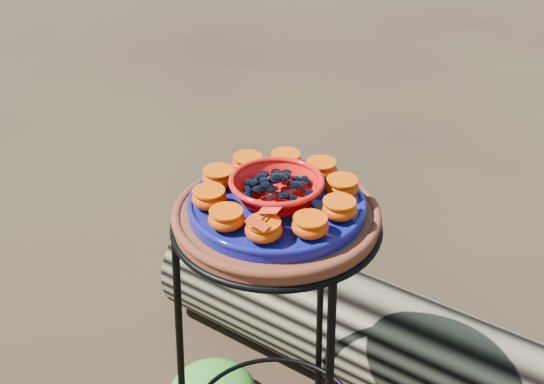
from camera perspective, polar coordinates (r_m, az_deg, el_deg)
The scene contains 18 objects.
plant_stand at distance 1.52m, azimuth 0.32°, elevation -13.78°, with size 0.44×0.44×0.70m, color black, non-canonical shape.
terracotta_saucer at distance 1.29m, azimuth 0.37°, elevation -2.18°, with size 0.39×0.39×0.03m, color #4C1F14.
cobalt_plate at distance 1.27m, azimuth 0.37°, elevation -1.18°, with size 0.33×0.33×0.02m, color #040D36.
red_bowl at distance 1.26m, azimuth 0.38°, elevation 0.14°, with size 0.17×0.17×0.05m, color red, non-canonical shape.
glass_gems at distance 1.24m, azimuth 0.38°, elevation 1.49°, with size 0.13×0.13×0.02m, color black, non-canonical shape.
orange_half_0 at distance 1.16m, azimuth -0.71°, elevation -3.21°, with size 0.06×0.06×0.04m, color #B62C00.
orange_half_1 at distance 1.17m, azimuth 3.20°, elevation -2.88°, with size 0.06×0.06×0.04m, color #B62C00.
orange_half_2 at distance 1.22m, azimuth 5.62°, elevation -1.44°, with size 0.06×0.06×0.04m, color #B62C00.
orange_half_3 at distance 1.28m, azimuth 5.86°, elevation 0.39°, with size 0.06×0.06×0.04m, color #B62C00.
orange_half_4 at distance 1.34m, azimuth 4.11°, elevation 1.89°, with size 0.06×0.06×0.04m, color #B62C00.
orange_half_5 at distance 1.37m, azimuth 1.15°, elevation 2.60°, with size 0.06×0.06×0.04m, color #B62C00.
orange_half_6 at distance 1.36m, azimuth -2.05°, elevation 2.35°, with size 0.06×0.06×0.04m, color #B62C00.
orange_half_7 at distance 1.31m, azimuth -4.49°, elevation 1.20°, with size 0.06×0.06×0.04m, color #B62C00.
orange_half_8 at distance 1.25m, azimuth -5.27°, elevation -0.54°, with size 0.06×0.06×0.04m, color #B62C00.
orange_half_9 at distance 1.19m, azimuth -3.84°, elevation -2.27°, with size 0.06×0.06×0.04m, color #B62C00.
butterfly at distance 1.14m, azimuth -0.72°, elevation -2.18°, with size 0.08×0.05×0.01m, color red, non-canonical shape.
driftwood_log at distance 1.83m, azimuth 13.81°, elevation -13.99°, with size 1.62×0.43×0.30m, color black, non-canonical shape.
foliage_back at distance 2.15m, azimuth 4.11°, elevation -7.94°, with size 0.28×0.28×0.14m, color #2D6C1C.
Camera 1 is at (0.55, -0.93, 1.42)m, focal length 45.00 mm.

